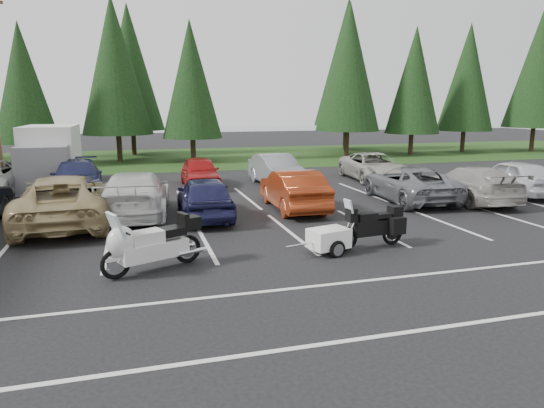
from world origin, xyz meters
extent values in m
plane|color=black|center=(0.00, 0.00, 0.00)|extent=(120.00, 120.00, 0.00)
cube|color=#193210|center=(0.00, 24.00, 0.01)|extent=(80.00, 16.00, 0.01)
cube|color=slate|center=(4.00, 55.00, 0.00)|extent=(70.00, 50.00, 0.02)
cube|color=silver|center=(0.00, 2.00, 0.00)|extent=(32.00, 16.00, 0.01)
cylinder|color=#332316|center=(-10.50, 21.40, 1.06)|extent=(0.36, 0.36, 2.11)
cone|color=black|center=(-10.50, 21.40, 5.28)|extent=(3.87, 3.87, 7.48)
cylinder|color=#332316|center=(-5.00, 22.90, 1.31)|extent=(0.36, 0.36, 2.62)
cone|color=black|center=(-5.00, 22.90, 6.54)|extent=(4.80, 4.80, 9.27)
cylinder|color=#332316|center=(0.00, 21.60, 1.13)|extent=(0.36, 0.36, 2.26)
cone|color=black|center=(0.00, 21.60, 5.64)|extent=(4.14, 4.14, 7.99)
cylinder|color=#332316|center=(12.00, 22.10, 1.34)|extent=(0.36, 0.36, 2.69)
cone|color=black|center=(12.00, 22.10, 6.72)|extent=(4.93, 4.93, 9.52)
cylinder|color=#332316|center=(17.50, 21.80, 1.16)|extent=(0.36, 0.36, 2.33)
cone|color=black|center=(17.50, 21.80, 5.82)|extent=(4.27, 4.27, 8.24)
cylinder|color=#332316|center=(23.00, 22.60, 1.24)|extent=(0.36, 0.36, 2.47)
cone|color=black|center=(23.00, 22.60, 6.18)|extent=(4.53, 4.53, 8.76)
cylinder|color=#332316|center=(29.00, 21.30, 1.42)|extent=(0.36, 0.36, 2.83)
cone|color=black|center=(29.00, 21.30, 7.08)|extent=(5.19, 5.19, 10.03)
cylinder|color=#332316|center=(-4.00, 27.50, 1.36)|extent=(0.36, 0.36, 2.71)
cone|color=black|center=(-4.00, 27.50, 6.78)|extent=(4.97, 4.97, 9.61)
cylinder|color=#332316|center=(14.00, 26.80, 1.50)|extent=(0.36, 0.36, 3.00)
cone|color=black|center=(14.00, 26.80, 7.50)|extent=(5.50, 5.50, 10.62)
imported|color=tan|center=(-6.35, 4.02, 0.83)|extent=(3.05, 6.10, 1.66)
imported|color=silver|center=(-4.08, 4.59, 0.81)|extent=(2.76, 5.74, 1.61)
imported|color=#1A1B42|center=(-1.74, 3.77, 0.75)|extent=(1.90, 4.43, 1.49)
imported|color=maroon|center=(1.68, 4.28, 0.76)|extent=(1.74, 4.66, 1.52)
imported|color=slate|center=(6.79, 4.53, 0.72)|extent=(2.80, 5.37, 1.44)
imported|color=#A19B94|center=(9.18, 3.73, 0.73)|extent=(2.56, 5.21, 1.46)
imported|color=silver|center=(12.05, 4.60, 0.77)|extent=(2.18, 4.68, 1.55)
imported|color=#1B2044|center=(-6.51, 9.88, 0.75)|extent=(2.47, 5.30, 1.50)
imported|color=#A11415|center=(-1.02, 10.47, 0.72)|extent=(1.84, 4.30, 1.45)
imported|color=gray|center=(2.66, 9.82, 0.76)|extent=(1.89, 4.71, 1.52)
imported|color=#A5A397|center=(8.05, 10.10, 0.72)|extent=(2.83, 5.35, 1.43)
camera|label=1|loc=(-4.05, -12.86, 3.87)|focal=32.00mm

